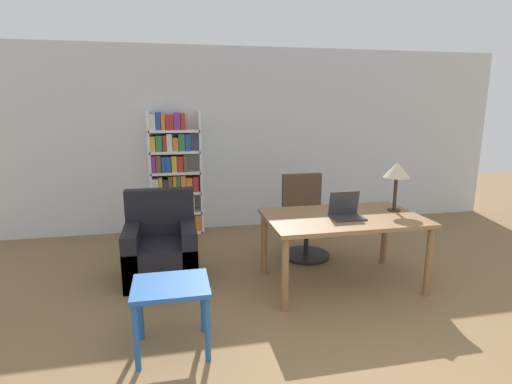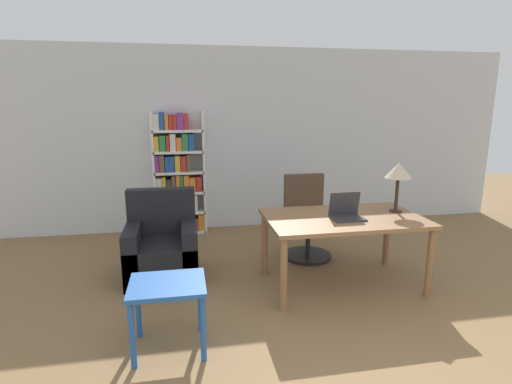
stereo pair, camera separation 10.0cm
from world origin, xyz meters
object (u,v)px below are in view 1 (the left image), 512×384
(desk, at_px, (343,224))
(table_lamp, at_px, (397,172))
(laptop, at_px, (346,212))
(office_chair, at_px, (305,221))
(bookshelf, at_px, (174,178))
(armchair, at_px, (161,250))
(side_table_blue, at_px, (171,296))

(desk, distance_m, table_lamp, 0.82)
(desk, relative_size, table_lamp, 3.02)
(laptop, bearing_deg, office_chair, 96.64)
(desk, bearing_deg, table_lamp, 7.63)
(table_lamp, bearing_deg, office_chair, 132.32)
(laptop, relative_size, bookshelf, 0.18)
(armchair, relative_size, bookshelf, 0.53)
(table_lamp, bearing_deg, desk, -172.37)
(desk, height_order, bookshelf, bookshelf)
(desk, bearing_deg, office_chair, 96.83)
(desk, xyz_separation_m, bookshelf, (-1.69, 2.12, 0.17))
(laptop, xyz_separation_m, bookshelf, (-1.69, 2.18, 0.03))
(laptop, bearing_deg, armchair, 161.12)
(desk, distance_m, office_chair, 0.92)
(side_table_blue, distance_m, armchair, 1.42)
(desk, xyz_separation_m, side_table_blue, (-1.76, -0.83, -0.21))
(desk, height_order, laptop, laptop)
(table_lamp, distance_m, bookshelf, 3.10)
(desk, height_order, office_chair, office_chair)
(table_lamp, distance_m, armchair, 2.68)
(armchair, height_order, bookshelf, bookshelf)
(bookshelf, bearing_deg, armchair, -96.55)
(desk, bearing_deg, laptop, -86.27)
(laptop, xyz_separation_m, armchair, (-1.87, 0.64, -0.50))
(desk, bearing_deg, armchair, 162.70)
(armchair, bearing_deg, bookshelf, 83.45)
(office_chair, xyz_separation_m, bookshelf, (-1.58, 1.23, 0.39))
(office_chair, height_order, armchair, office_chair)
(table_lamp, distance_m, office_chair, 1.31)
(side_table_blue, bearing_deg, laptop, 23.61)
(laptop, bearing_deg, desk, 93.73)
(table_lamp, relative_size, bookshelf, 0.30)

